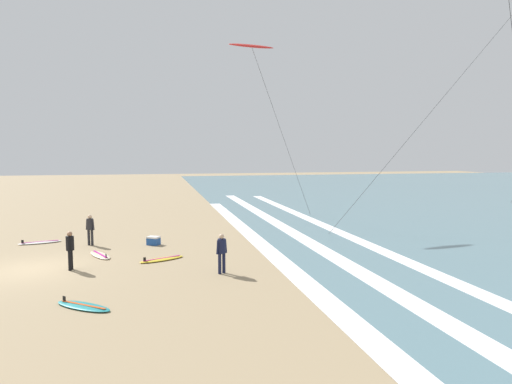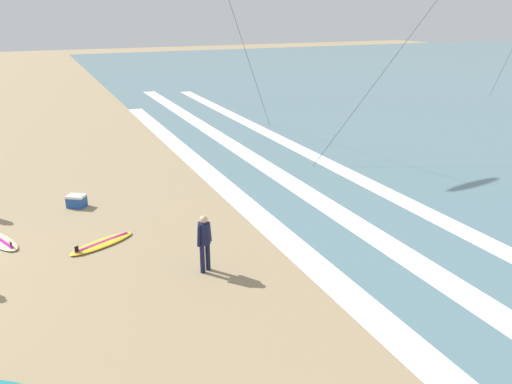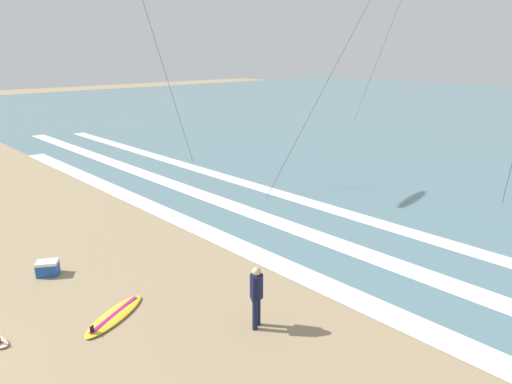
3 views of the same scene
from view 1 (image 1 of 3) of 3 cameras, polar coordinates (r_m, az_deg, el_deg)
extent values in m
plane|color=#9E8763|center=(20.85, -26.45, -8.82)|extent=(160.00, 160.00, 0.00)
cube|color=white|center=(20.22, 3.00, -8.66)|extent=(44.64, 0.93, 0.01)
cube|color=white|center=(22.46, 8.44, -7.31)|extent=(56.33, 0.94, 0.01)
cube|color=white|center=(21.65, 17.58, -7.97)|extent=(58.26, 0.85, 0.01)
cylinder|color=black|center=(20.14, -22.47, -7.95)|extent=(0.13, 0.13, 0.82)
cylinder|color=black|center=(19.95, -22.64, -8.08)|extent=(0.13, 0.13, 0.82)
cylinder|color=black|center=(19.90, -22.63, -6.05)|extent=(0.32, 0.32, 0.58)
cylinder|color=black|center=(20.08, -22.47, -6.02)|extent=(0.14, 0.11, 0.56)
cylinder|color=black|center=(19.73, -22.78, -6.22)|extent=(0.14, 0.11, 0.56)
sphere|color=#9E7051|center=(19.83, -22.66, -4.96)|extent=(0.21, 0.21, 0.21)
cylinder|color=#232328|center=(24.87, -20.53, -5.44)|extent=(0.13, 0.13, 0.82)
cylinder|color=#232328|center=(24.76, -20.16, -5.47)|extent=(0.13, 0.13, 0.82)
cylinder|color=#232328|center=(24.70, -20.40, -3.86)|extent=(0.32, 0.32, 0.58)
cylinder|color=#232328|center=(24.81, -20.74, -3.89)|extent=(0.14, 0.16, 0.56)
cylinder|color=#232328|center=(24.60, -20.04, -3.94)|extent=(0.14, 0.16, 0.56)
sphere|color=#DBB28E|center=(24.65, -20.42, -2.97)|extent=(0.21, 0.21, 0.21)
cylinder|color=#141938|center=(18.01, -4.65, -9.10)|extent=(0.13, 0.13, 0.82)
cylinder|color=#141938|center=(18.12, -4.12, -9.01)|extent=(0.13, 0.13, 0.82)
cylinder|color=#141938|center=(17.91, -4.40, -6.88)|extent=(0.32, 0.32, 0.58)
cylinder|color=#141938|center=(17.81, -4.90, -7.03)|extent=(0.14, 0.16, 0.56)
cylinder|color=#141938|center=(18.02, -3.90, -6.89)|extent=(0.14, 0.16, 0.56)
sphere|color=#DBB28E|center=(17.83, -4.41, -5.67)|extent=(0.21, 0.21, 0.21)
ellipsoid|color=beige|center=(22.24, -19.26, -7.59)|extent=(2.16, 1.43, 0.09)
cube|color=#BF198C|center=(22.23, -19.26, -7.47)|extent=(1.66, 0.84, 0.01)
cube|color=black|center=(21.45, -18.57, -7.69)|extent=(0.12, 0.06, 0.16)
ellipsoid|color=teal|center=(15.34, -21.14, -13.41)|extent=(1.76, 2.03, 0.09)
cube|color=#D84C19|center=(15.33, -21.15, -13.24)|extent=(1.17, 1.47, 0.01)
cube|color=black|center=(15.88, -23.25, -12.37)|extent=(0.09, 0.10, 0.16)
ellipsoid|color=yellow|center=(20.67, -11.91, -8.37)|extent=(1.45, 2.15, 0.09)
cube|color=#BF198C|center=(20.66, -11.92, -8.24)|extent=(0.86, 1.65, 0.01)
cube|color=black|center=(20.30, -14.01, -8.30)|extent=(0.07, 0.12, 0.16)
ellipsoid|color=silver|center=(26.46, -25.82, -5.81)|extent=(1.11, 2.18, 0.09)
cube|color=#BF198C|center=(26.45, -25.83, -5.70)|extent=(0.55, 1.75, 0.01)
cube|color=black|center=(26.44, -27.62, -5.61)|extent=(0.05, 0.12, 0.16)
ellipsoid|color=red|center=(31.52, -0.60, 18.11)|extent=(1.19, 3.27, 0.43)
cylinder|color=#333333|center=(32.64, 3.45, 7.10)|extent=(2.63, 5.25, 11.92)
cylinder|color=#333333|center=(30.91, 22.44, 10.70)|extent=(1.62, 15.38, 16.09)
cube|color=#1E4C9E|center=(24.05, -12.93, -6.15)|extent=(0.69, 0.74, 0.36)
cube|color=silver|center=(24.01, -12.94, -5.64)|extent=(0.71, 0.76, 0.08)
camera|label=2|loc=(6.23, -24.02, 21.24)|focal=35.40mm
camera|label=3|loc=(11.29, -34.51, 12.17)|focal=31.76mm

